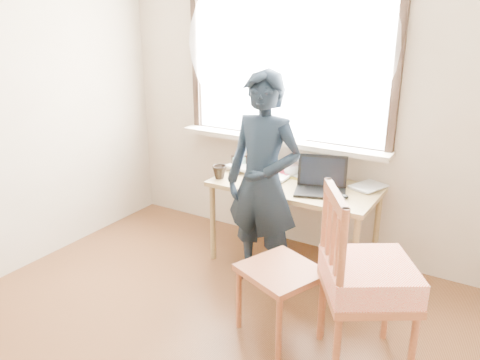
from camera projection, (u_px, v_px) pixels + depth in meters
The scene contains 13 objects.
room_shell at pixel (156, 78), 2.19m from camera, with size 3.52×4.02×2.61m.
desk at pixel (295, 193), 3.64m from camera, with size 1.27×0.64×0.68m.
laptop at pixel (321, 183), 3.46m from camera, with size 0.44×0.39×0.25m.
mug_white at pixel (291, 171), 3.77m from camera, with size 0.12×0.12×0.09m, color white.
mug_dark at pixel (219, 172), 3.73m from camera, with size 0.11×0.11×0.11m, color black.
mouse at pixel (343, 196), 3.32m from camera, with size 0.09×0.06×0.03m, color black.
desk_clutter at pixel (285, 171), 3.85m from camera, with size 0.90×0.55×0.04m.
book_a at pixel (258, 165), 4.03m from camera, with size 0.18×0.25×0.02m, color white.
book_b at pixel (358, 183), 3.60m from camera, with size 0.19×0.26×0.02m, color white.
picture_frame at pixel (239, 163), 3.95m from camera, with size 0.13×0.08×0.11m.
work_chair at pixel (281, 278), 2.88m from camera, with size 0.57×0.56×0.45m.
side_chair at pixel (365, 278), 2.56m from camera, with size 0.66×0.67×1.06m.
person at pixel (263, 183), 3.33m from camera, with size 0.58×0.38×1.58m, color black.
Camera 1 is at (1.47, -1.50, 1.91)m, focal length 35.00 mm.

